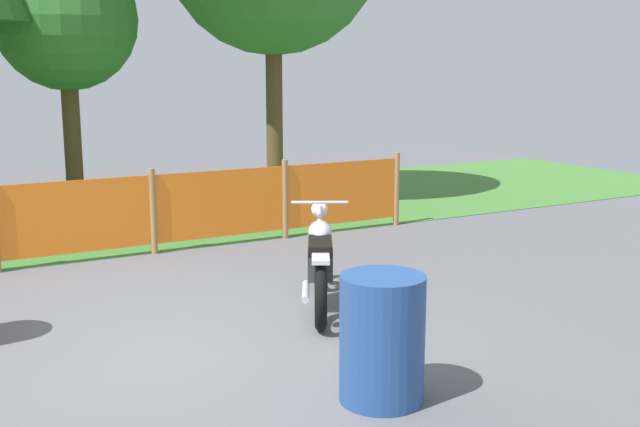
% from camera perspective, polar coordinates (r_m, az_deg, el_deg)
% --- Properties ---
extents(ground, '(24.00, 24.00, 0.02)m').
position_cam_1_polar(ground, '(6.49, -11.33, -9.75)').
color(ground, '#5B5B60').
extents(grass_verge, '(24.00, 5.18, 0.01)m').
position_cam_1_polar(grass_verge, '(11.91, -19.99, -0.70)').
color(grass_verge, '#427A33').
rests_on(grass_verge, ground).
extents(barrier_fence, '(9.03, 0.08, 1.05)m').
position_cam_1_polar(barrier_fence, '(9.31, -17.53, -0.26)').
color(barrier_fence, '#997547').
rests_on(barrier_fence, ground).
extents(tree_near_right, '(2.27, 2.27, 4.13)m').
position_cam_1_polar(tree_near_right, '(13.21, -18.34, 13.41)').
color(tree_near_right, brown).
rests_on(tree_near_right, ground).
extents(motorcycle_lead, '(1.05, 1.75, 0.92)m').
position_cam_1_polar(motorcycle_lead, '(7.28, -0.02, -3.49)').
color(motorcycle_lead, black).
rests_on(motorcycle_lead, ground).
extents(spare_drum, '(0.58, 0.58, 0.88)m').
position_cam_1_polar(spare_drum, '(5.28, 4.62, -9.22)').
color(spare_drum, navy).
rests_on(spare_drum, ground).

